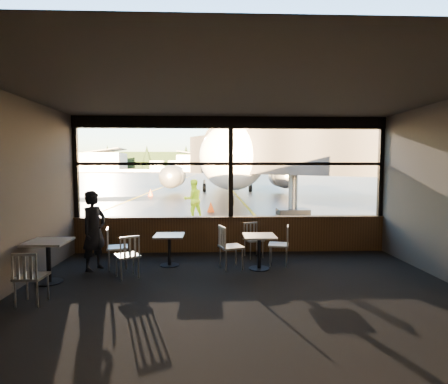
{
  "coord_description": "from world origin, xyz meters",
  "views": [
    {
      "loc": [
        -0.51,
        -9.02,
        2.2
      ],
      "look_at": [
        -0.14,
        1.0,
        1.5
      ],
      "focal_mm": 28.0,
      "sensor_mm": 36.0,
      "label": 1
    }
  ],
  "objects": [
    {
      "name": "chair_mid_s",
      "position": [
        -2.18,
        -2.12,
        0.44
      ],
      "size": [
        0.66,
        0.66,
        0.89
      ],
      "primitive_type": null,
      "rotation": [
        0.0,
        0.0,
        0.52
      ],
      "color": "beige",
      "rests_on": "carpet_floor"
    },
    {
      "name": "cafe_table_left",
      "position": [
        -3.6,
        -2.38,
        0.41
      ],
      "size": [
        0.74,
        0.74,
        0.82
      ],
      "primitive_type": null,
      "color": "#ABA59D",
      "rests_on": "carpet_floor"
    },
    {
      "name": "airliner",
      "position": [
        0.96,
        22.11,
        5.08
      ],
      "size": [
        28.55,
        33.94,
        10.16
      ],
      "primitive_type": null,
      "rotation": [
        0.0,
        0.0,
        -0.03
      ],
      "color": "white",
      "rests_on": "ground_plane"
    },
    {
      "name": "carpet_floor",
      "position": [
        0.0,
        -3.0,
        0.01
      ],
      "size": [
        8.0,
        6.0,
        0.01
      ],
      "primitive_type": "cube",
      "color": "black",
      "rests_on": "ground"
    },
    {
      "name": "chair_near_e",
      "position": [
        1.01,
        -1.32,
        0.46
      ],
      "size": [
        0.6,
        0.6,
        0.92
      ],
      "primitive_type": null,
      "rotation": [
        0.0,
        0.0,
        1.33
      ],
      "color": "#B2ACA1",
      "rests_on": "carpet_floor"
    },
    {
      "name": "chair_near_w",
      "position": [
        -0.08,
        -1.59,
        0.48
      ],
      "size": [
        0.66,
        0.66,
        0.96
      ],
      "primitive_type": null,
      "rotation": [
        0.0,
        0.0,
        -1.25
      ],
      "color": "#BAB4A8",
      "rests_on": "carpet_floor"
    },
    {
      "name": "treeline",
      "position": [
        0.0,
        210.0,
        6.0
      ],
      "size": [
        360.0,
        3.0,
        12.0
      ],
      "primitive_type": "cube",
      "color": "black",
      "rests_on": "ground_plane"
    },
    {
      "name": "mullion_centre",
      "position": [
        0.0,
        0.0,
        2.2
      ],
      "size": [
        0.12,
        0.12,
        2.6
      ],
      "primitive_type": "cube",
      "color": "black",
      "rests_on": "ground"
    },
    {
      "name": "wall_back",
      "position": [
        0.0,
        -6.0,
        1.75
      ],
      "size": [
        8.0,
        0.04,
        3.5
      ],
      "primitive_type": "cube",
      "color": "#463E38",
      "rests_on": "ground"
    },
    {
      "name": "hangar_left",
      "position": [
        -70.0,
        180.0,
        5.5
      ],
      "size": [
        45.0,
        18.0,
        11.0
      ],
      "primitive_type": null,
      "color": "silver",
      "rests_on": "ground_plane"
    },
    {
      "name": "ceiling",
      "position": [
        0.0,
        -3.0,
        3.5
      ],
      "size": [
        8.0,
        6.0,
        0.04
      ],
      "primitive_type": "cube",
      "color": "#38332D",
      "rests_on": "ground"
    },
    {
      "name": "fuel_tank_b",
      "position": [
        -20.0,
        182.0,
        3.0
      ],
      "size": [
        8.0,
        8.0,
        6.0
      ],
      "primitive_type": "cylinder",
      "color": "silver",
      "rests_on": "ground_plane"
    },
    {
      "name": "passenger",
      "position": [
        -3.01,
        -1.55,
        0.86
      ],
      "size": [
        0.64,
        0.74,
        1.71
      ],
      "primitive_type": "imported",
      "rotation": [
        0.0,
        0.0,
        1.11
      ],
      "color": "black",
      "rests_on": "carpet_floor"
    },
    {
      "name": "mullion_right",
      "position": [
        3.95,
        0.0,
        2.2
      ],
      "size": [
        0.12,
        0.12,
        2.6
      ],
      "primitive_type": "cube",
      "color": "black",
      "rests_on": "ground"
    },
    {
      "name": "window_transom",
      "position": [
        0.0,
        0.0,
        2.3
      ],
      "size": [
        8.0,
        0.1,
        0.08
      ],
      "primitive_type": "cube",
      "color": "black",
      "rests_on": "ground"
    },
    {
      "name": "cafe_table_near",
      "position": [
        0.53,
        -1.62,
        0.37
      ],
      "size": [
        0.68,
        0.68,
        0.75
      ],
      "primitive_type": null,
      "color": "#9D9791",
      "rests_on": "carpet_floor"
    },
    {
      "name": "wall_left",
      "position": [
        -4.0,
        -3.0,
        1.75
      ],
      "size": [
        0.04,
        6.0,
        3.5
      ],
      "primitive_type": "cube",
      "color": "#463E38",
      "rests_on": "ground"
    },
    {
      "name": "window_sill",
      "position": [
        0.0,
        0.0,
        0.45
      ],
      "size": [
        8.0,
        0.28,
        0.9
      ],
      "primitive_type": "cube",
      "color": "#4D2F17",
      "rests_on": "ground"
    },
    {
      "name": "chair_left_s",
      "position": [
        -3.4,
        -3.42,
        0.45
      ],
      "size": [
        0.5,
        0.5,
        0.89
      ],
      "primitive_type": null,
      "rotation": [
        0.0,
        0.0,
        -0.02
      ],
      "color": "#B4AEA2",
      "rests_on": "carpet_floor"
    },
    {
      "name": "ground_crew",
      "position": [
        -1.28,
        5.77,
        0.85
      ],
      "size": [
        1.01,
        0.9,
        1.71
      ],
      "primitive_type": "imported",
      "rotation": [
        0.0,
        0.0,
        3.52
      ],
      "color": "#BFF219",
      "rests_on": "ground_plane"
    },
    {
      "name": "jet_bridge",
      "position": [
        3.6,
        5.5,
        2.27
      ],
      "size": [
        8.53,
        10.42,
        4.55
      ],
      "primitive_type": null,
      "color": "#2A2A2C",
      "rests_on": "ground_plane"
    },
    {
      "name": "cone_wing",
      "position": [
        -5.22,
        18.17,
        0.26
      ],
      "size": [
        0.38,
        0.38,
        0.53
      ],
      "primitive_type": "cone",
      "color": "#FF5308",
      "rests_on": "ground_plane"
    },
    {
      "name": "hangar_right",
      "position": [
        60.0,
        178.0,
        6.0
      ],
      "size": [
        50.0,
        20.0,
        12.0
      ],
      "primitive_type": null,
      "color": "silver",
      "rests_on": "ground_plane"
    },
    {
      "name": "chair_mid_w",
      "position": [
        -2.56,
        -1.44,
        0.45
      ],
      "size": [
        0.6,
        0.6,
        0.91
      ],
      "primitive_type": null,
      "rotation": [
        0.0,
        0.0,
        -1.32
      ],
      "color": "#ADA79C",
      "rests_on": "carpet_floor"
    },
    {
      "name": "cafe_table_mid",
      "position": [
        -1.45,
        -1.29,
        0.35
      ],
      "size": [
        0.64,
        0.64,
        0.71
      ],
      "primitive_type": null,
      "color": "gray",
      "rests_on": "carpet_floor"
    },
    {
      "name": "ground_plane",
      "position": [
        0.0,
        120.0,
        0.0
      ],
      "size": [
        520.0,
        520.0,
        0.0
      ],
      "primitive_type": "plane",
      "color": "black",
      "rests_on": "ground"
    },
    {
      "name": "fuel_tank_a",
      "position": [
        -30.0,
        182.0,
        3.0
      ],
      "size": [
        8.0,
        8.0,
        6.0
      ],
      "primitive_type": "cylinder",
      "color": "silver",
      "rests_on": "ground_plane"
    },
    {
      "name": "hangar_mid",
      "position": [
        0.0,
        185.0,
        5.0
      ],
      "size": [
        38.0,
        15.0,
        10.0
      ],
      "primitive_type": null,
      "color": "silver",
      "rests_on": "ground_plane"
    },
    {
      "name": "window_header",
      "position": [
        0.0,
        0.0,
        3.35
      ],
      "size": [
        8.0,
        0.18,
        0.3
      ],
      "primitive_type": "cube",
      "color": "black",
      "rests_on": "ground"
    },
    {
      "name": "fuel_tank_c",
      "position": [
        -10.0,
        182.0,
        3.0
      ],
      "size": [
        8.0,
        8.0,
        6.0
      ],
      "primitive_type": "cylinder",
      "color": "silver",
      "rests_on": "ground_plane"
    },
    {
      "name": "mullion_left",
      "position": [
        -3.95,
        0.0,
        2.2
      ],
      "size": [
        0.12,
        0.12,
        2.6
      ],
      "primitive_type": "cube",
      "color": "black",
      "rests_on": "ground"
    },
    {
      "name": "cone_nose",
      "position": [
        -0.53,
        8.21,
        0.26
      ],
      "size": [
        0.37,
        0.37,
        0.52
      ],
      "primitive_type": "cone",
      "color": "#FF4B08",
      "rests_on": "ground_plane"
    },
    {
      "name": "chair_near_n",
      "position": [
        0.53,
        -0.61,
        0.43
      ],
      "size": [
        0.59,
        0.59,
        0.85
      ],
      "primitive_type": null,
      "rotation": [
        0.0,
        0.0,
        3.47
      ],
      "color": "#B4AFA2",
      "rests_on": "carpet_floor"
    }
  ]
}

